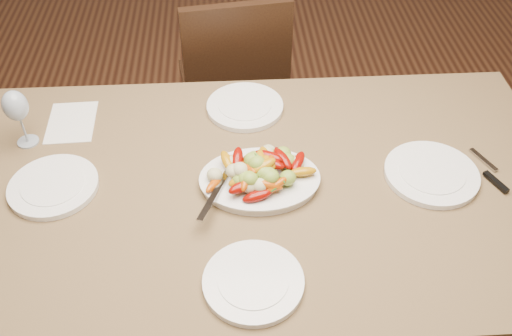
{
  "coord_description": "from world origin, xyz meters",
  "views": [
    {
      "loc": [
        0.05,
        -1.25,
        1.93
      ],
      "look_at": [
        0.12,
        -0.08,
        0.82
      ],
      "focal_mm": 40.0,
      "sensor_mm": 36.0,
      "label": 1
    }
  ],
  "objects_px": {
    "plate_right": "(431,174)",
    "plate_near": "(253,282)",
    "serving_platter": "(260,182)",
    "wine_glass": "(19,117)",
    "dining_table": "(256,263)",
    "plate_left": "(54,186)",
    "chair_far": "(231,84)",
    "plate_far": "(245,107)"
  },
  "relations": [
    {
      "from": "chair_far",
      "to": "plate_near",
      "type": "distance_m",
      "value": 1.29
    },
    {
      "from": "plate_right",
      "to": "wine_glass",
      "type": "xyz_separation_m",
      "value": [
        -1.22,
        0.23,
        0.09
      ]
    },
    {
      "from": "dining_table",
      "to": "serving_platter",
      "type": "distance_m",
      "value": 0.39
    },
    {
      "from": "plate_right",
      "to": "serving_platter",
      "type": "bearing_deg",
      "value": -179.7
    },
    {
      "from": "plate_right",
      "to": "dining_table",
      "type": "bearing_deg",
      "value": 179.75
    },
    {
      "from": "plate_right",
      "to": "plate_left",
      "type": "bearing_deg",
      "value": 179.08
    },
    {
      "from": "plate_left",
      "to": "plate_right",
      "type": "distance_m",
      "value": 1.1
    },
    {
      "from": "serving_platter",
      "to": "plate_far",
      "type": "bearing_deg",
      "value": 94.01
    },
    {
      "from": "serving_platter",
      "to": "wine_glass",
      "type": "height_order",
      "value": "wine_glass"
    },
    {
      "from": "plate_right",
      "to": "wine_glass",
      "type": "bearing_deg",
      "value": 169.35
    },
    {
      "from": "plate_left",
      "to": "wine_glass",
      "type": "distance_m",
      "value": 0.26
    },
    {
      "from": "plate_left",
      "to": "plate_near",
      "type": "bearing_deg",
      "value": -33.39
    },
    {
      "from": "plate_left",
      "to": "plate_right",
      "type": "xyz_separation_m",
      "value": [
        1.1,
        -0.02,
        0.0
      ]
    },
    {
      "from": "plate_near",
      "to": "wine_glass",
      "type": "distance_m",
      "value": 0.89
    },
    {
      "from": "plate_right",
      "to": "plate_far",
      "type": "distance_m",
      "value": 0.64
    },
    {
      "from": "chair_far",
      "to": "dining_table",
      "type": "bearing_deg",
      "value": 85.49
    },
    {
      "from": "plate_left",
      "to": "wine_glass",
      "type": "xyz_separation_m",
      "value": [
        -0.12,
        0.21,
        0.09
      ]
    },
    {
      "from": "chair_far",
      "to": "serving_platter",
      "type": "distance_m",
      "value": 0.96
    },
    {
      "from": "serving_platter",
      "to": "plate_left",
      "type": "bearing_deg",
      "value": 178.04
    },
    {
      "from": "plate_left",
      "to": "dining_table",
      "type": "bearing_deg",
      "value": -1.51
    },
    {
      "from": "plate_right",
      "to": "plate_near",
      "type": "distance_m",
      "value": 0.65
    },
    {
      "from": "plate_near",
      "to": "dining_table",
      "type": "bearing_deg",
      "value": 85.32
    },
    {
      "from": "plate_near",
      "to": "wine_glass",
      "type": "xyz_separation_m",
      "value": [
        -0.67,
        0.58,
        0.09
      ]
    },
    {
      "from": "plate_right",
      "to": "wine_glass",
      "type": "distance_m",
      "value": 1.24
    },
    {
      "from": "chair_far",
      "to": "serving_platter",
      "type": "xyz_separation_m",
      "value": [
        0.06,
        -0.91,
        0.3
      ]
    },
    {
      "from": "serving_platter",
      "to": "wine_glass",
      "type": "relative_size",
      "value": 1.64
    },
    {
      "from": "serving_platter",
      "to": "plate_left",
      "type": "distance_m",
      "value": 0.59
    },
    {
      "from": "serving_platter",
      "to": "dining_table",
      "type": "bearing_deg",
      "value": 154.79
    },
    {
      "from": "dining_table",
      "to": "serving_platter",
      "type": "height_order",
      "value": "serving_platter"
    },
    {
      "from": "serving_platter",
      "to": "plate_far",
      "type": "distance_m",
      "value": 0.36
    },
    {
      "from": "dining_table",
      "to": "wine_glass",
      "type": "relative_size",
      "value": 8.98
    },
    {
      "from": "dining_table",
      "to": "plate_far",
      "type": "distance_m",
      "value": 0.53
    },
    {
      "from": "plate_left",
      "to": "plate_far",
      "type": "xyz_separation_m",
      "value": [
        0.57,
        0.34,
        0.0
      ]
    },
    {
      "from": "chair_far",
      "to": "serving_platter",
      "type": "bearing_deg",
      "value": 86.12
    },
    {
      "from": "wine_glass",
      "to": "chair_far",
      "type": "bearing_deg",
      "value": 46.25
    },
    {
      "from": "chair_far",
      "to": "wine_glass",
      "type": "xyz_separation_m",
      "value": [
        -0.65,
        -0.68,
        0.39
      ]
    },
    {
      "from": "plate_right",
      "to": "plate_near",
      "type": "bearing_deg",
      "value": -147.5
    },
    {
      "from": "chair_far",
      "to": "plate_near",
      "type": "relative_size",
      "value": 3.79
    },
    {
      "from": "plate_right",
      "to": "plate_near",
      "type": "relative_size",
      "value": 1.1
    },
    {
      "from": "serving_platter",
      "to": "plate_near",
      "type": "bearing_deg",
      "value": -96.47
    },
    {
      "from": "serving_platter",
      "to": "plate_near",
      "type": "xyz_separation_m",
      "value": [
        -0.04,
        -0.34,
        -0.0
      ]
    },
    {
      "from": "dining_table",
      "to": "plate_right",
      "type": "relative_size",
      "value": 6.7
    }
  ]
}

